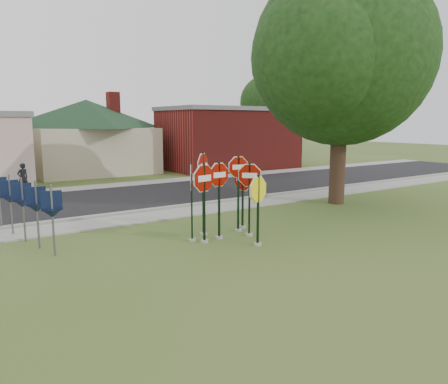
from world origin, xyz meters
TOP-DOWN VIEW (x-y plane):
  - ground at (0.00, 0.00)m, footprint 120.00×120.00m
  - sidewalk_near at (0.00, 5.50)m, footprint 60.00×1.60m
  - road at (0.00, 10.00)m, footprint 60.00×7.00m
  - sidewalk_far at (0.00, 14.30)m, footprint 60.00×1.60m
  - curb at (0.00, 6.50)m, footprint 60.00×0.20m
  - stop_sign_center at (-0.25, 1.43)m, footprint 1.04×0.24m
  - stop_sign_yellow at (0.28, 0.15)m, footprint 1.08×0.32m
  - stop_sign_left at (-0.87, 1.32)m, footprint 1.14×0.29m
  - stop_sign_right at (0.75, 1.18)m, footprint 0.77×0.73m
  - stop_sign_back_right at (0.79, 1.85)m, footprint 0.97×0.24m
  - stop_sign_back_left at (-0.43, 2.08)m, footprint 0.94×0.70m
  - stop_sign_far_right at (1.19, 2.13)m, footprint 0.24×1.11m
  - stop_sign_far_left at (-1.11, 1.65)m, footprint 0.59×0.95m
  - route_sign_row at (-5.40, 4.50)m, footprint 1.43×4.63m
  - building_house at (2.00, 22.00)m, footprint 11.60×11.60m
  - building_brick at (12.00, 18.50)m, footprint 10.20×6.20m
  - oak_tree at (7.50, 3.50)m, footprint 11.41×10.81m
  - bg_tree_right at (22.00, 26.00)m, footprint 5.60×5.60m
  - pedestrian at (-3.78, 14.18)m, footprint 0.65×0.53m

SIDE VIEW (x-z plane):
  - ground at x=0.00m, z-range 0.00..0.00m
  - road at x=0.00m, z-range 0.00..0.04m
  - sidewalk_near at x=0.00m, z-range 0.00..0.06m
  - sidewalk_far at x=0.00m, z-range 0.00..0.06m
  - curb at x=0.00m, z-range 0.00..0.14m
  - pedestrian at x=-3.78m, z-range 0.06..1.59m
  - route_sign_row at x=-5.40m, z-range 0.22..2.22m
  - stop_sign_yellow at x=0.28m, z-range 0.23..2.48m
  - stop_sign_far_right at x=1.19m, z-range 0.25..2.52m
  - stop_sign_right at x=0.75m, z-range 0.29..2.78m
  - stop_sign_center at x=-0.25m, z-range 0.30..2.87m
  - stop_sign_far_left at x=-1.11m, z-range 0.31..2.87m
  - stop_sign_left at x=-0.87m, z-range 0.32..2.90m
  - stop_sign_back_right at x=0.79m, z-range 0.31..2.99m
  - stop_sign_back_left at x=-0.43m, z-range 0.39..3.23m
  - building_brick at x=12.00m, z-range 0.03..4.78m
  - building_house at x=2.00m, z-range 0.55..6.75m
  - bg_tree_right at x=22.00m, z-range 1.38..9.78m
  - oak_tree at x=7.50m, z-range 1.30..11.71m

